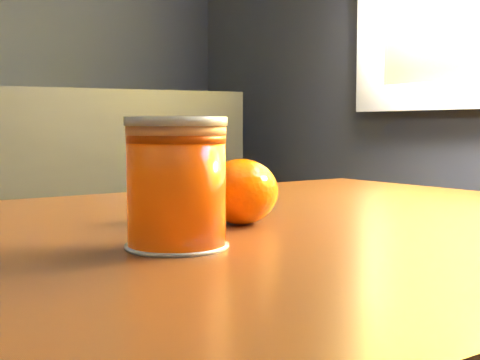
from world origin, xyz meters
TOP-DOWN VIEW (x-y plane):
  - table at (0.94, 0.01)m, footprint 1.04×0.79m
  - juice_glass at (0.87, -0.06)m, footprint 0.08×0.08m
  - orange_front at (0.97, 0.03)m, footprint 0.08×0.08m
  - orange_back at (0.93, 0.06)m, footprint 0.08×0.08m

SIDE VIEW (x-z plane):
  - table at x=0.94m, z-range 0.27..0.98m
  - orange_back at x=0.93m, z-range 0.72..0.77m
  - orange_front at x=0.97m, z-range 0.72..0.78m
  - juice_glass at x=0.87m, z-range 0.72..0.81m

